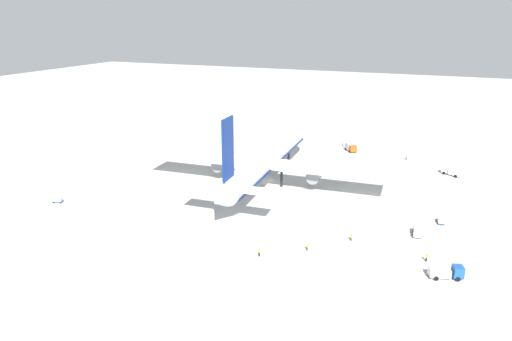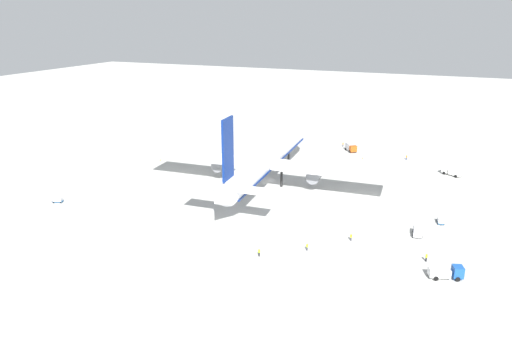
{
  "view_description": "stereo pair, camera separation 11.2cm",
  "coord_description": "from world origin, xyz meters",
  "px_view_note": "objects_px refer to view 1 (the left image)",
  "views": [
    {
      "loc": [
        -124.52,
        -47.65,
        47.36
      ],
      "look_at": [
        -3.92,
        2.33,
        4.27
      ],
      "focal_mm": 32.88,
      "sensor_mm": 36.0,
      "label": 1
    },
    {
      "loc": [
        -124.48,
        -47.76,
        47.36
      ],
      "look_at": [
        -3.92,
        2.33,
        4.27
      ],
      "focal_mm": 32.88,
      "sensor_mm": 36.0,
      "label": 2
    }
  ],
  "objects_px": {
    "ground_worker_0": "(351,237)",
    "ground_worker_4": "(343,144)",
    "baggage_cart_2": "(441,220)",
    "traffic_cone_0": "(363,158)",
    "service_truck_2": "(453,171)",
    "ground_worker_5": "(307,247)",
    "baggage_cart_0": "(58,200)",
    "baggage_cart_1": "(295,135)",
    "traffic_cone_1": "(160,160)",
    "service_van": "(418,231)",
    "ground_worker_1": "(406,157)",
    "service_truck_1": "(447,272)",
    "ground_worker_3": "(259,252)",
    "ground_worker_2": "(427,257)",
    "service_truck_0": "(351,147)",
    "airliner": "(267,159)"
  },
  "relations": [
    {
      "from": "ground_worker_0",
      "to": "ground_worker_4",
      "type": "xyz_separation_m",
      "value": [
        77.62,
        19.07,
        0.0
      ]
    },
    {
      "from": "baggage_cart_2",
      "to": "traffic_cone_0",
      "type": "bearing_deg",
      "value": 30.18
    },
    {
      "from": "service_truck_2",
      "to": "ground_worker_5",
      "type": "xyz_separation_m",
      "value": [
        -65.1,
        27.71,
        -0.57
      ]
    },
    {
      "from": "baggage_cart_0",
      "to": "baggage_cart_1",
      "type": "xyz_separation_m",
      "value": [
        92.04,
        -36.64,
        0.06
      ]
    },
    {
      "from": "traffic_cone_1",
      "to": "ground_worker_4",
      "type": "bearing_deg",
      "value": -52.0
    },
    {
      "from": "service_van",
      "to": "traffic_cone_0",
      "type": "bearing_deg",
      "value": 22.04
    },
    {
      "from": "service_truck_2",
      "to": "service_van",
      "type": "relative_size",
      "value": 1.52
    },
    {
      "from": "ground_worker_1",
      "to": "ground_worker_5",
      "type": "bearing_deg",
      "value": 170.58
    },
    {
      "from": "traffic_cone_0",
      "to": "traffic_cone_1",
      "type": "height_order",
      "value": "same"
    },
    {
      "from": "service_truck_1",
      "to": "ground_worker_1",
      "type": "relative_size",
      "value": 3.74
    },
    {
      "from": "service_van",
      "to": "ground_worker_0",
      "type": "xyz_separation_m",
      "value": [
        -8.54,
        13.38,
        -0.15
      ]
    },
    {
      "from": "baggage_cart_1",
      "to": "ground_worker_3",
      "type": "distance_m",
      "value": 101.75
    },
    {
      "from": "baggage_cart_0",
      "to": "ground_worker_0",
      "type": "relative_size",
      "value": 1.81
    },
    {
      "from": "baggage_cart_1",
      "to": "baggage_cart_2",
      "type": "xyz_separation_m",
      "value": [
        -66.95,
        -58.42,
        0.04
      ]
    },
    {
      "from": "ground_worker_1",
      "to": "ground_worker_4",
      "type": "height_order",
      "value": "ground_worker_1"
    },
    {
      "from": "service_van",
      "to": "ground_worker_2",
      "type": "relative_size",
      "value": 2.41
    },
    {
      "from": "service_truck_2",
      "to": "ground_worker_3",
      "type": "bearing_deg",
      "value": 153.11
    },
    {
      "from": "service_truck_1",
      "to": "baggage_cart_1",
      "type": "xyz_separation_m",
      "value": [
        93.12,
        60.36,
        -0.59
      ]
    },
    {
      "from": "ground_worker_4",
      "to": "traffic_cone_0",
      "type": "relative_size",
      "value": 3.18
    },
    {
      "from": "service_truck_1",
      "to": "traffic_cone_0",
      "type": "xyz_separation_m",
      "value": [
        72.82,
        29.07,
        -1.03
      ]
    },
    {
      "from": "service_truck_0",
      "to": "service_truck_2",
      "type": "height_order",
      "value": "service_truck_0"
    },
    {
      "from": "service_truck_2",
      "to": "baggage_cart_0",
      "type": "bearing_deg",
      "value": 123.62
    },
    {
      "from": "ground_worker_2",
      "to": "ground_worker_4",
      "type": "height_order",
      "value": "ground_worker_2"
    },
    {
      "from": "service_truck_0",
      "to": "traffic_cone_1",
      "type": "distance_m",
      "value": 69.01
    },
    {
      "from": "baggage_cart_2",
      "to": "ground_worker_0",
      "type": "distance_m",
      "value": 25.12
    },
    {
      "from": "baggage_cart_2",
      "to": "ground_worker_4",
      "type": "relative_size",
      "value": 1.93
    },
    {
      "from": "ground_worker_3",
      "to": "traffic_cone_1",
      "type": "relative_size",
      "value": 3.2
    },
    {
      "from": "service_van",
      "to": "ground_worker_0",
      "type": "height_order",
      "value": "service_van"
    },
    {
      "from": "ground_worker_2",
      "to": "traffic_cone_1",
      "type": "height_order",
      "value": "ground_worker_2"
    },
    {
      "from": "ground_worker_3",
      "to": "service_truck_2",
      "type": "bearing_deg",
      "value": -26.89
    },
    {
      "from": "baggage_cart_2",
      "to": "ground_worker_1",
      "type": "relative_size",
      "value": 1.93
    },
    {
      "from": "service_truck_2",
      "to": "traffic_cone_1",
      "type": "height_order",
      "value": "service_truck_2"
    },
    {
      "from": "service_van",
      "to": "ground_worker_2",
      "type": "height_order",
      "value": "service_van"
    },
    {
      "from": "service_van",
      "to": "baggage_cart_0",
      "type": "bearing_deg",
      "value": 100.09
    },
    {
      "from": "airliner",
      "to": "ground_worker_4",
      "type": "bearing_deg",
      "value": -13.74
    },
    {
      "from": "service_truck_1",
      "to": "traffic_cone_0",
      "type": "relative_size",
      "value": 11.93
    },
    {
      "from": "service_truck_2",
      "to": "ground_worker_2",
      "type": "bearing_deg",
      "value": 176.18
    },
    {
      "from": "ground_worker_4",
      "to": "baggage_cart_0",
      "type": "bearing_deg",
      "value": 145.75
    },
    {
      "from": "ground_worker_1",
      "to": "airliner",
      "type": "bearing_deg",
      "value": 138.16
    },
    {
      "from": "service_van",
      "to": "ground_worker_0",
      "type": "distance_m",
      "value": 15.87
    },
    {
      "from": "baggage_cart_2",
      "to": "traffic_cone_1",
      "type": "bearing_deg",
      "value": 79.0
    },
    {
      "from": "service_truck_0",
      "to": "baggage_cart_2",
      "type": "relative_size",
      "value": 1.69
    },
    {
      "from": "ground_worker_0",
      "to": "ground_worker_4",
      "type": "height_order",
      "value": "ground_worker_4"
    },
    {
      "from": "service_truck_2",
      "to": "service_truck_1",
      "type": "bearing_deg",
      "value": 179.91
    },
    {
      "from": "service_truck_2",
      "to": "ground_worker_0",
      "type": "distance_m",
      "value": 60.42
    },
    {
      "from": "service_truck_1",
      "to": "service_van",
      "type": "bearing_deg",
      "value": 20.86
    },
    {
      "from": "service_truck_1",
      "to": "service_truck_2",
      "type": "height_order",
      "value": "service_truck_1"
    },
    {
      "from": "baggage_cart_0",
      "to": "ground_worker_3",
      "type": "bearing_deg",
      "value": -96.34
    },
    {
      "from": "traffic_cone_0",
      "to": "traffic_cone_1",
      "type": "bearing_deg",
      "value": 114.27
    },
    {
      "from": "service_van",
      "to": "traffic_cone_0",
      "type": "distance_m",
      "value": 60.05
    }
  ]
}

